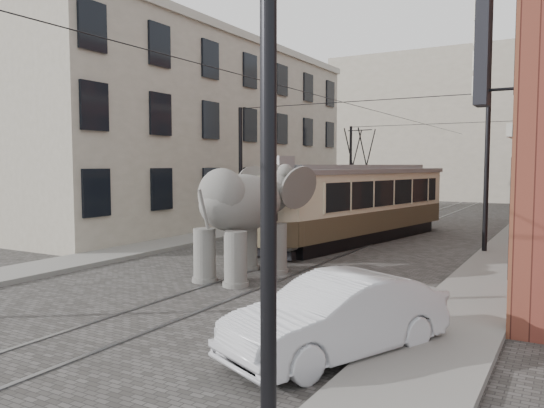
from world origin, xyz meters
The scene contains 10 objects.
ground centered at (0.00, 0.00, 0.00)m, with size 120.00×120.00×0.00m, color #494643.
tram_rails centered at (0.00, 0.00, 0.01)m, with size 1.54×80.00×0.02m, color slate, non-canonical shape.
sidewalk_right centered at (6.00, 0.00, 0.07)m, with size 2.00×60.00×0.15m, color slate.
sidewalk_left centered at (-6.50, 0.00, 0.07)m, with size 2.00×60.00×0.15m, color slate.
stucco_building centered at (-11.00, 10.00, 5.00)m, with size 7.00×24.00×10.00m, color gray.
distant_block centered at (0.00, 40.00, 7.00)m, with size 28.00×10.00×14.00m, color gray.
catenary centered at (-0.20, 5.00, 3.00)m, with size 11.00×30.20×6.00m, color black, non-canonical shape.
tram centered at (-0.11, 7.02, 2.44)m, with size 2.54×12.30×4.88m, color beige, non-canonical shape.
elephant centered at (-0.48, -1.79, 1.71)m, with size 3.07×5.57×3.41m, color #5C5A55, non-canonical shape.
parked_car centered at (4.54, -6.46, 0.71)m, with size 1.51×4.30×1.42m, color silver.
Camera 1 is at (8.07, -14.93, 3.35)m, focal length 35.15 mm.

